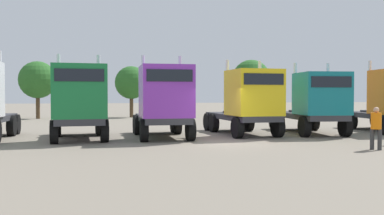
{
  "coord_description": "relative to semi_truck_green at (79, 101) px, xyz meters",
  "views": [
    {
      "loc": [
        -6.0,
        -18.14,
        2.16
      ],
      "look_at": [
        -0.56,
        3.91,
        1.5
      ],
      "focal_mm": 39.35,
      "sensor_mm": 36.0,
      "label": 1
    }
  ],
  "objects": [
    {
      "name": "semi_truck_yellow",
      "position": [
        8.73,
        0.36,
        -0.03
      ],
      "size": [
        2.66,
        6.27,
        4.08
      ],
      "rotation": [
        0.0,
        0.0,
        -1.55
      ],
      "color": "#333338",
      "rests_on": "ground"
    },
    {
      "name": "ground",
      "position": [
        6.42,
        -2.53,
        -1.87
      ],
      "size": [
        200.0,
        200.0,
        0.0
      ],
      "primitive_type": "plane",
      "color": "gray"
    },
    {
      "name": "oak_far_centre",
      "position": [
        4.54,
        20.77,
        1.53
      ],
      "size": [
        3.22,
        3.22,
        5.02
      ],
      "color": "#4C3823",
      "rests_on": "ground"
    },
    {
      "name": "oak_far_left",
      "position": [
        -4.1,
        20.39,
        1.71
      ],
      "size": [
        3.42,
        3.42,
        5.31
      ],
      "color": "#4C3823",
      "rests_on": "ground"
    },
    {
      "name": "visitor_in_hivis",
      "position": [
        11.46,
        -6.32,
        -0.89
      ],
      "size": [
        0.56,
        0.56,
        1.7
      ],
      "rotation": [
        0.0,
        0.0,
        3.85
      ],
      "color": "#353535",
      "rests_on": "ground"
    },
    {
      "name": "oak_far_right",
      "position": [
        16.99,
        20.6,
        2.02
      ],
      "size": [
        3.97,
        3.97,
        5.88
      ],
      "color": "#4C3823",
      "rests_on": "ground"
    },
    {
      "name": "semi_truck_teal",
      "position": [
        12.49,
        0.04,
        -0.11
      ],
      "size": [
        3.34,
        6.71,
        3.96
      ],
      "rotation": [
        0.0,
        0.0,
        -1.7
      ],
      "color": "#333338",
      "rests_on": "ground"
    },
    {
      "name": "semi_truck_green",
      "position": [
        0.0,
        0.0,
        0.0
      ],
      "size": [
        2.73,
        5.77,
        4.16
      ],
      "rotation": [
        0.0,
        0.0,
        -1.54
      ],
      "color": "#333338",
      "rests_on": "ground"
    },
    {
      "name": "semi_truck_purple",
      "position": [
        4.05,
        -0.22,
        0.02
      ],
      "size": [
        2.75,
        6.02,
        4.18
      ],
      "rotation": [
        0.0,
        0.0,
        -1.61
      ],
      "color": "#333338",
      "rests_on": "ground"
    }
  ]
}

